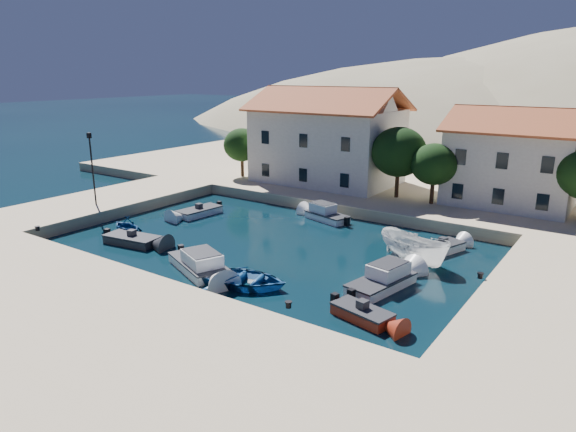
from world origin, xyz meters
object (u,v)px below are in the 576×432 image
at_px(building_mid, 513,156).
at_px(lamppost, 92,162).
at_px(rowboat_south, 243,286).
at_px(cabin_cruiser_south, 198,263).
at_px(cabin_cruiser_east, 381,281).
at_px(building_left, 327,134).
at_px(boat_east, 413,262).

distance_m(building_mid, lamppost, 36.21).
bearing_deg(rowboat_south, cabin_cruiser_south, 69.36).
xyz_separation_m(building_mid, cabin_cruiser_east, (-2.19, -21.36, -4.75)).
height_order(lamppost, cabin_cruiser_east, lamppost).
distance_m(cabin_cruiser_south, cabin_cruiser_east, 11.51).
bearing_deg(building_left, building_mid, 3.18).
xyz_separation_m(cabin_cruiser_east, boat_east, (-0.08, 5.26, -0.48)).
xyz_separation_m(building_left, cabin_cruiser_east, (15.81, -20.36, -5.46)).
distance_m(lamppost, cabin_cruiser_east, 27.64).
height_order(building_left, cabin_cruiser_east, building_left).
bearing_deg(building_mid, rowboat_south, -109.51).
relative_size(rowboat_south, cabin_cruiser_east, 1.09).
xyz_separation_m(cabin_cruiser_south, cabin_cruiser_east, (10.82, 3.94, 0.00)).
bearing_deg(building_mid, cabin_cruiser_south, -117.21).
height_order(cabin_cruiser_south, cabin_cruiser_east, same).
distance_m(lamppost, rowboat_south, 21.47).
xyz_separation_m(rowboat_south, boat_east, (6.80, 9.52, 0.00)).
height_order(building_left, boat_east, building_left).
bearing_deg(rowboat_south, building_left, 3.89).
bearing_deg(lamppost, boat_east, 10.19).
distance_m(building_mid, rowboat_south, 27.68).
xyz_separation_m(building_left, rowboat_south, (8.92, -24.62, -5.94)).
bearing_deg(cabin_cruiser_east, rowboat_south, 132.82).
distance_m(cabin_cruiser_south, rowboat_south, 3.97).
distance_m(cabin_cruiser_east, boat_east, 5.28).
distance_m(building_mid, boat_east, 17.08).
xyz_separation_m(lamppost, rowboat_south, (20.42, -4.62, -4.75)).
bearing_deg(rowboat_south, lamppost, 61.21).
height_order(building_mid, cabin_cruiser_south, building_mid).
distance_m(lamppost, boat_east, 28.06).
height_order(cabin_cruiser_south, boat_east, cabin_cruiser_south).
relative_size(building_mid, boat_east, 1.89).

